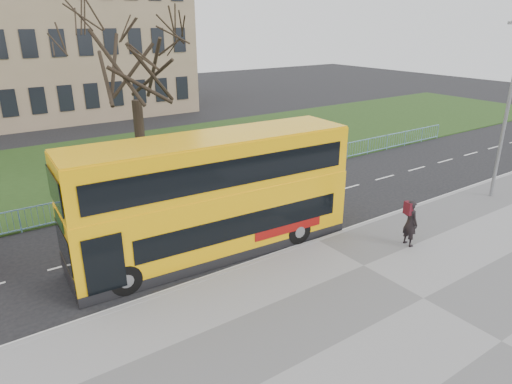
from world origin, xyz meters
The scene contains 10 objects.
ground centered at (0.00, 0.00, 0.00)m, with size 120.00×120.00×0.00m, color black.
pavement centered at (0.00, -6.75, 0.06)m, with size 80.00×10.50×0.12m, color slate.
kerb centered at (0.00, -1.55, 0.07)m, with size 80.00×0.20×0.14m, color gray.
grass_verge centered at (0.00, 14.30, 0.04)m, with size 80.00×15.40×0.08m, color #233C15.
guard_railing centered at (0.00, 6.60, 0.55)m, with size 40.00×0.12×1.10m, color #79B3D7, non-canonical shape.
bare_tree centered at (-3.00, 10.00, 5.55)m, with size 7.66×7.66×10.94m, color black, non-canonical shape.
civic_building centered at (-5.00, 35.00, 7.00)m, with size 30.00×15.00×14.00m, color #846F54.
yellow_bus centered at (-3.86, 0.27, 2.50)m, with size 11.26×3.28×4.66m.
pedestrian centered at (2.76, -3.96, 1.09)m, with size 0.71×0.47×1.94m, color black.
street_lamp centered at (10.82, -2.90, 4.84)m, with size 1.82×0.42×8.62m.
Camera 1 is at (-11.90, -14.13, 8.72)m, focal length 32.00 mm.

